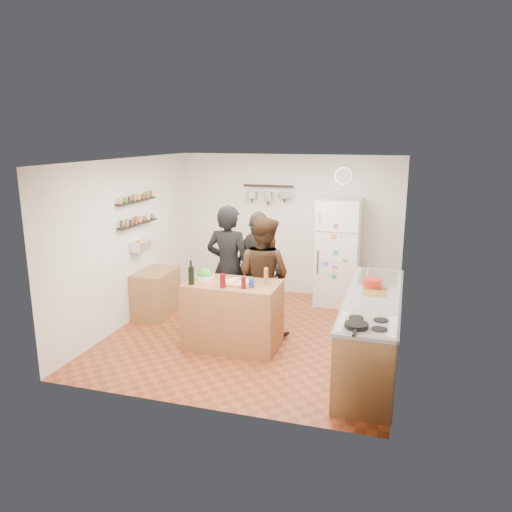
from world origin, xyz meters
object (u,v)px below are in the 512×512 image
(person_left, at_px, (229,268))
(person_center, at_px, (263,276))
(pepper_mill, at_px, (266,278))
(wall_clock, at_px, (343,176))
(salad_bowl, at_px, (205,277))
(prep_island, at_px, (233,315))
(person_back, at_px, (258,268))
(fridge, at_px, (338,252))
(skillet, at_px, (356,325))
(wine_bottle, at_px, (191,276))
(counter_run, at_px, (372,332))
(salt_canister, at_px, (251,283))
(side_table, at_px, (156,293))
(red_bowl, at_px, (372,283))

(person_left, relative_size, person_center, 1.08)
(pepper_mill, bearing_deg, wall_clock, 75.55)
(salad_bowl, xyz_separation_m, person_center, (0.68, 0.53, -0.07))
(prep_island, distance_m, wall_clock, 3.27)
(person_back, xyz_separation_m, fridge, (1.04, 1.21, 0.04))
(person_back, bearing_deg, skillet, 162.62)
(wine_bottle, xyz_separation_m, person_left, (0.22, 0.82, -0.09))
(person_left, xyz_separation_m, fridge, (1.37, 1.63, -0.03))
(salad_bowl, bearing_deg, counter_run, -2.85)
(salad_bowl, distance_m, person_left, 0.57)
(pepper_mill, bearing_deg, salt_canister, -131.42)
(person_back, relative_size, wall_clock, 5.73)
(pepper_mill, bearing_deg, person_left, 142.69)
(salt_canister, xyz_separation_m, person_center, (-0.04, 0.70, -0.10))
(wine_bottle, distance_m, person_back, 1.37)
(wall_clock, bearing_deg, salad_bowl, -121.11)
(pepper_mill, xyz_separation_m, fridge, (0.65, 2.19, -0.10))
(person_center, height_order, side_table, person_center)
(person_left, xyz_separation_m, counter_run, (2.12, -0.67, -0.48))
(salad_bowl, distance_m, person_center, 0.87)
(counter_run, height_order, skillet, skillet)
(pepper_mill, bearing_deg, prep_island, -173.66)
(fridge, bearing_deg, wall_clock, 90.00)
(salt_canister, bearing_deg, salad_bowl, 166.72)
(pepper_mill, bearing_deg, salad_bowl, 180.00)
(counter_run, distance_m, skillet, 1.20)
(prep_island, height_order, wine_bottle, wine_bottle)
(salad_bowl, bearing_deg, wall_clock, 58.89)
(salt_canister, relative_size, person_left, 0.06)
(counter_run, height_order, fridge, fridge)
(prep_island, xyz_separation_m, person_left, (-0.28, 0.60, 0.48))
(person_back, bearing_deg, person_center, 149.75)
(wine_bottle, bearing_deg, pepper_mill, 15.87)
(salad_bowl, height_order, skillet, skillet)
(prep_island, relative_size, wine_bottle, 5.31)
(salt_canister, height_order, fridge, fridge)
(skillet, bearing_deg, wall_clock, 99.91)
(person_back, height_order, wall_clock, wall_clock)
(counter_run, relative_size, side_table, 3.29)
(counter_run, bearing_deg, prep_island, 178.05)
(wine_bottle, xyz_separation_m, person_center, (0.76, 0.80, -0.16))
(skillet, relative_size, red_bowl, 0.97)
(skillet, bearing_deg, fridge, 100.85)
(wine_bottle, bearing_deg, skillet, -22.53)
(fridge, relative_size, wall_clock, 6.00)
(wine_bottle, distance_m, side_table, 1.64)
(wine_bottle, relative_size, pepper_mill, 1.26)
(salt_canister, relative_size, fridge, 0.07)
(person_left, distance_m, side_table, 1.45)
(person_back, distance_m, side_table, 1.73)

